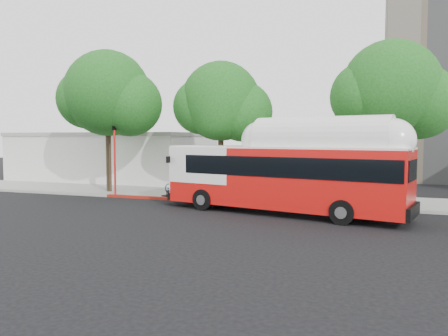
{
  "coord_description": "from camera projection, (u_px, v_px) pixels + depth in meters",
  "views": [
    {
      "loc": [
        8.34,
        -20.1,
        3.83
      ],
      "look_at": [
        0.26,
        3.0,
        2.12
      ],
      "focal_mm": 35.0,
      "sensor_mm": 36.0,
      "label": 1
    }
  ],
  "objects": [
    {
      "name": "ground",
      "position": [
        199.0,
        214.0,
        21.94
      ],
      "size": [
        120.0,
        120.0,
        0.0
      ],
      "primitive_type": "plane",
      "color": "black",
      "rests_on": "ground"
    },
    {
      "name": "sidewalk",
      "position": [
        238.0,
        196.0,
        28.05
      ],
      "size": [
        60.0,
        5.0,
        0.15
      ],
      "primitive_type": "cube",
      "color": "gray",
      "rests_on": "ground"
    },
    {
      "name": "curb_strip",
      "position": [
        225.0,
        202.0,
        25.61
      ],
      "size": [
        60.0,
        0.3,
        0.15
      ],
      "primitive_type": "cube",
      "color": "gray",
      "rests_on": "ground"
    },
    {
      "name": "red_curb_segment",
      "position": [
        178.0,
        199.0,
        26.59
      ],
      "size": [
        10.0,
        0.32,
        0.16
      ],
      "primitive_type": "cube",
      "color": "maroon",
      "rests_on": "ground"
    },
    {
      "name": "street_tree_left",
      "position": [
        114.0,
        97.0,
        29.52
      ],
      "size": [
        6.67,
        5.8,
        9.74
      ],
      "color": "#2D2116",
      "rests_on": "ground"
    },
    {
      "name": "street_tree_mid",
      "position": [
        227.0,
        105.0,
        27.43
      ],
      "size": [
        5.75,
        5.0,
        8.62
      ],
      "color": "#2D2116",
      "rests_on": "ground"
    },
    {
      "name": "street_tree_right",
      "position": [
        399.0,
        93.0,
        23.91
      ],
      "size": [
        6.21,
        5.4,
        9.18
      ],
      "color": "#2D2116",
      "rests_on": "ground"
    },
    {
      "name": "low_commercial_bldg",
      "position": [
        116.0,
        156.0,
        39.58
      ],
      "size": [
        16.2,
        10.2,
        4.25
      ],
      "color": "silver",
      "rests_on": "ground"
    },
    {
      "name": "transit_bus",
      "position": [
        283.0,
        178.0,
        21.83
      ],
      "size": [
        13.32,
        5.23,
        3.88
      ],
      "rotation": [
        0.0,
        0.0,
        -0.22
      ],
      "color": "red",
      "rests_on": "ground"
    },
    {
      "name": "signal_pole",
      "position": [
        115.0,
        161.0,
        28.21
      ],
      "size": [
        0.13,
        0.43,
        4.56
      ],
      "color": "red",
      "rests_on": "ground"
    }
  ]
}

